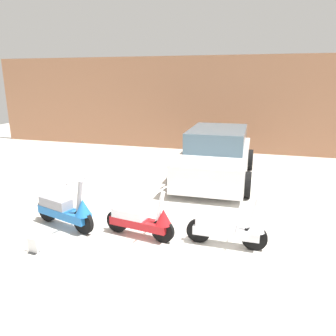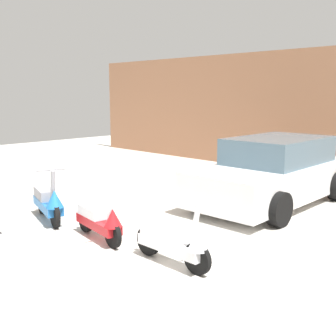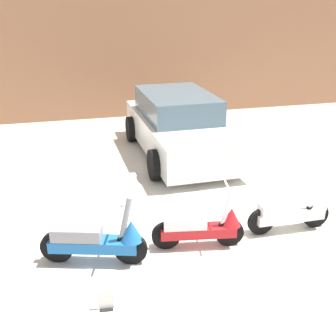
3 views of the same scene
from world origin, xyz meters
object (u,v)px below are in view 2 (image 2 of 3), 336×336
at_px(scooter_front_center, 175,242).
at_px(car_rear_left, 273,172).
at_px(scooter_front_left, 48,202).
at_px(scooter_front_right, 100,220).

distance_m(scooter_front_center, car_rear_left, 4.00).
relative_size(scooter_front_left, scooter_front_center, 1.06).
xyz_separation_m(scooter_front_left, scooter_front_right, (1.54, 0.03, -0.03)).
xyz_separation_m(scooter_front_left, car_rear_left, (2.30, 4.05, 0.31)).
bearing_deg(scooter_front_left, scooter_front_right, 17.93).
height_order(scooter_front_left, scooter_front_center, scooter_front_left).
distance_m(scooter_front_right, car_rear_left, 4.10).
distance_m(scooter_front_left, scooter_front_center, 3.09).
relative_size(scooter_front_center, car_rear_left, 0.33).
relative_size(scooter_front_left, scooter_front_right, 1.07).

